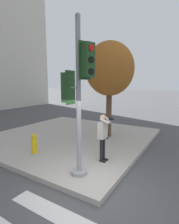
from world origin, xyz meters
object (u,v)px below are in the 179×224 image
person_photographer (103,133)px  fire_hydrant (34,144)px  street_tree (110,69)px  traffic_signal_pole (78,93)px

person_photographer → fire_hydrant: size_ratio=2.10×
person_photographer → street_tree: bearing=21.6°
traffic_signal_pole → fire_hydrant: 3.33m
person_photographer → fire_hydrant: person_photographer is taller
fire_hydrant → street_tree: bearing=-22.7°
person_photographer → street_tree: (2.90, 1.15, 2.51)m
traffic_signal_pole → street_tree: 4.41m
person_photographer → street_tree: street_tree is taller
fire_hydrant → traffic_signal_pole: bearing=-100.0°
street_tree → fire_hydrant: (-3.74, 1.56, -3.14)m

